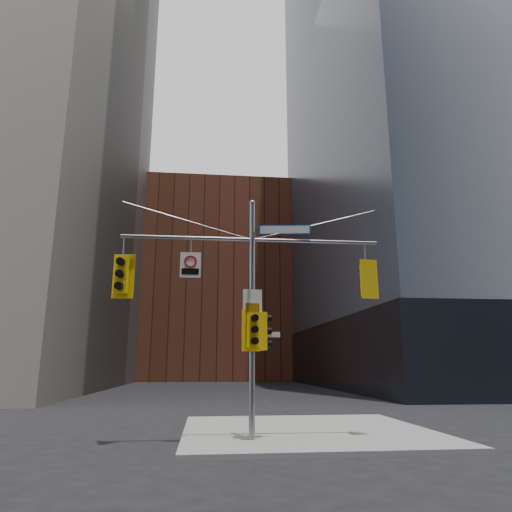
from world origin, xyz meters
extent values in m
plane|color=black|center=(0.00, 0.00, 0.00)|extent=(160.00, 160.00, 0.00)
cube|color=gray|center=(2.00, 4.00, 0.07)|extent=(8.00, 8.00, 0.15)
cube|color=#A1A7AC|center=(28.00, 32.00, 45.00)|extent=(36.00, 36.00, 90.00)
cube|color=black|center=(28.00, 32.00, 3.00)|extent=(36.40, 36.40, 6.00)
cube|color=brown|center=(0.00, 58.00, 14.00)|extent=(26.00, 20.00, 28.00)
cylinder|color=gray|center=(0.00, 2.00, 3.60)|extent=(0.18, 0.18, 7.20)
sphere|color=gray|center=(0.00, 2.00, 7.20)|extent=(0.20, 0.20, 0.20)
cylinder|color=gray|center=(-2.00, 2.00, 6.00)|extent=(4.00, 0.11, 0.11)
cylinder|color=gray|center=(2.00, 2.00, 6.00)|extent=(4.00, 0.11, 0.11)
cylinder|color=gray|center=(0.00, 1.65, 6.00)|extent=(0.10, 0.70, 0.10)
cylinder|color=gray|center=(-2.00, 2.00, 6.55)|extent=(4.00, 0.02, 1.12)
cylinder|color=gray|center=(2.00, 2.00, 6.55)|extent=(4.00, 0.02, 1.12)
cube|color=yellow|center=(-3.89, 2.00, 4.80)|extent=(0.38, 0.29, 1.09)
cube|color=yellow|center=(-3.86, 2.19, 4.80)|extent=(0.64, 0.12, 1.35)
cylinder|color=black|center=(-3.91, 1.79, 5.16)|extent=(0.25, 0.19, 0.23)
cylinder|color=black|center=(-3.90, 1.88, 5.16)|extent=(0.20, 0.05, 0.20)
cylinder|color=black|center=(-3.91, 1.79, 4.80)|extent=(0.25, 0.19, 0.23)
cylinder|color=black|center=(-3.90, 1.88, 4.80)|extent=(0.20, 0.05, 0.20)
cylinder|color=black|center=(-3.91, 1.79, 4.44)|extent=(0.25, 0.19, 0.23)
cylinder|color=black|center=(-3.90, 1.88, 4.44)|extent=(0.20, 0.05, 0.20)
cube|color=yellow|center=(3.61, 2.00, 4.80)|extent=(0.36, 0.28, 0.99)
cube|color=yellow|center=(3.64, 1.83, 4.80)|extent=(0.58, 0.15, 1.23)
cylinder|color=black|center=(3.57, 2.19, 5.13)|extent=(0.23, 0.19, 0.21)
cylinder|color=black|center=(3.58, 2.11, 5.13)|extent=(0.18, 0.05, 0.18)
cylinder|color=black|center=(3.57, 2.19, 4.80)|extent=(0.23, 0.19, 0.21)
cylinder|color=black|center=(3.58, 2.11, 4.80)|extent=(0.18, 0.05, 0.18)
cylinder|color=black|center=(3.57, 2.19, 4.47)|extent=(0.23, 0.19, 0.21)
cylinder|color=black|center=(3.58, 2.11, 4.47)|extent=(0.18, 0.05, 0.18)
cube|color=yellow|center=(0.28, 2.00, 3.18)|extent=(0.32, 0.40, 1.12)
cylinder|color=black|center=(0.49, 2.04, 3.56)|extent=(0.21, 0.26, 0.23)
cylinder|color=black|center=(0.41, 2.02, 3.56)|extent=(0.06, 0.20, 0.20)
cylinder|color=black|center=(0.49, 2.04, 3.18)|extent=(0.21, 0.26, 0.23)
cylinder|color=black|center=(0.41, 2.02, 3.18)|extent=(0.06, 0.20, 0.20)
cylinder|color=black|center=(0.49, 2.04, 2.81)|extent=(0.21, 0.26, 0.23)
cylinder|color=#0CE559|center=(0.41, 2.02, 2.81)|extent=(0.06, 0.20, 0.20)
cube|color=yellow|center=(0.00, 1.72, 3.20)|extent=(0.35, 0.28, 0.99)
cube|color=yellow|center=(-0.03, 1.89, 3.20)|extent=(0.58, 0.14, 1.22)
cylinder|color=black|center=(0.03, 1.54, 3.53)|extent=(0.23, 0.18, 0.21)
cylinder|color=black|center=(0.02, 1.61, 3.53)|extent=(0.18, 0.05, 0.18)
cylinder|color=black|center=(0.03, 1.54, 3.20)|extent=(0.23, 0.18, 0.21)
cylinder|color=black|center=(0.02, 1.61, 3.20)|extent=(0.18, 0.05, 0.18)
cylinder|color=black|center=(0.03, 1.54, 2.87)|extent=(0.23, 0.18, 0.21)
cylinder|color=black|center=(0.02, 1.61, 2.87)|extent=(0.18, 0.05, 0.18)
cube|color=navy|center=(1.02, 2.00, 6.35)|extent=(1.65, 0.25, 0.32)
cube|color=silver|center=(1.02, 1.98, 6.35)|extent=(1.55, 0.21, 0.25)
cube|color=silver|center=(-1.88, 1.98, 5.15)|extent=(0.62, 0.03, 0.78)
torus|color=#B20A0A|center=(-1.88, 1.96, 5.25)|extent=(0.38, 0.05, 0.38)
cube|color=black|center=(-1.88, 1.96, 4.94)|extent=(0.52, 0.01, 0.19)
cube|color=silver|center=(0.00, 1.88, 4.04)|extent=(0.58, 0.10, 0.76)
cube|color=#D88C00|center=(0.00, 1.86, 3.83)|extent=(0.42, 0.06, 0.34)
cube|color=silver|center=(0.45, 2.00, 3.08)|extent=(0.78, 0.05, 0.16)
cube|color=#145926|center=(0.00, 2.45, 2.81)|extent=(0.04, 0.71, 0.14)
camera|label=1|loc=(-1.34, -11.62, 2.24)|focal=32.00mm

